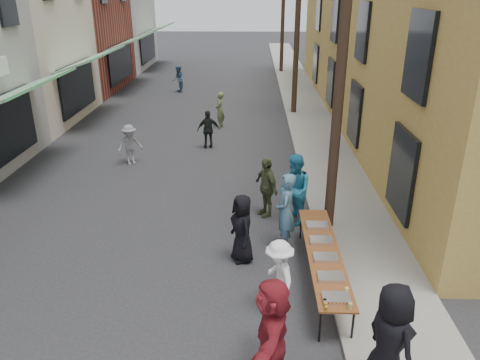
# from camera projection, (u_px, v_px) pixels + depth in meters

# --- Properties ---
(ground) EXTENTS (120.00, 120.00, 0.00)m
(ground) POSITION_uv_depth(u_px,v_px,m) (143.00, 293.00, 9.82)
(ground) COLOR #28282B
(ground) RESTS_ON ground
(sidewalk) EXTENTS (2.20, 60.00, 0.10)m
(sidewalk) POSITION_uv_depth(u_px,v_px,m) (307.00, 113.00, 23.50)
(sidewalk) COLOR gray
(sidewalk) RESTS_ON ground
(building_ochre) EXTENTS (10.00, 28.00, 10.00)m
(building_ochre) POSITION_uv_depth(u_px,v_px,m) (455.00, 9.00, 20.51)
(building_ochre) COLOR #B2803F
(building_ochre) RESTS_ON ground
(utility_pole_near) EXTENTS (0.26, 0.26, 9.00)m
(utility_pole_near) POSITION_uv_depth(u_px,v_px,m) (342.00, 55.00, 10.73)
(utility_pole_near) COLOR #2D2116
(utility_pole_near) RESTS_ON ground
(utility_pole_mid) EXTENTS (0.26, 0.26, 9.00)m
(utility_pole_mid) POSITION_uv_depth(u_px,v_px,m) (298.00, 19.00, 21.80)
(utility_pole_mid) COLOR #2D2116
(utility_pole_mid) RESTS_ON ground
(utility_pole_far) EXTENTS (0.26, 0.26, 9.00)m
(utility_pole_far) POSITION_uv_depth(u_px,v_px,m) (283.00, 8.00, 32.87)
(utility_pole_far) COLOR #2D2116
(utility_pole_far) RESTS_ON ground
(serving_table) EXTENTS (0.70, 4.00, 0.75)m
(serving_table) POSITION_uv_depth(u_px,v_px,m) (323.00, 253.00, 9.95)
(serving_table) COLOR brown
(serving_table) RESTS_ON ground
(catering_tray_sausage) EXTENTS (0.50, 0.33, 0.08)m
(catering_tray_sausage) POSITION_uv_depth(u_px,v_px,m) (336.00, 298.00, 8.40)
(catering_tray_sausage) COLOR maroon
(catering_tray_sausage) RESTS_ON serving_table
(catering_tray_foil_b) EXTENTS (0.50, 0.33, 0.08)m
(catering_tray_foil_b) POSITION_uv_depth(u_px,v_px,m) (331.00, 277.00, 9.00)
(catering_tray_foil_b) COLOR #B2B2B7
(catering_tray_foil_b) RESTS_ON serving_table
(catering_tray_buns) EXTENTS (0.50, 0.33, 0.08)m
(catering_tray_buns) POSITION_uv_depth(u_px,v_px,m) (326.00, 258.00, 9.64)
(catering_tray_buns) COLOR tan
(catering_tray_buns) RESTS_ON serving_table
(catering_tray_foil_d) EXTENTS (0.50, 0.33, 0.08)m
(catering_tray_foil_d) POSITION_uv_depth(u_px,v_px,m) (321.00, 241.00, 10.29)
(catering_tray_foil_d) COLOR #B2B2B7
(catering_tray_foil_d) RESTS_ON serving_table
(catering_tray_buns_end) EXTENTS (0.50, 0.33, 0.08)m
(catering_tray_buns_end) POSITION_uv_depth(u_px,v_px,m) (317.00, 225.00, 10.93)
(catering_tray_buns_end) COLOR tan
(catering_tray_buns_end) RESTS_ON serving_table
(condiment_jar_a) EXTENTS (0.07, 0.07, 0.08)m
(condiment_jar_a) POSITION_uv_depth(u_px,v_px,m) (326.00, 308.00, 8.13)
(condiment_jar_a) COLOR #A57F26
(condiment_jar_a) RESTS_ON serving_table
(condiment_jar_b) EXTENTS (0.07, 0.07, 0.08)m
(condiment_jar_b) POSITION_uv_depth(u_px,v_px,m) (325.00, 305.00, 8.22)
(condiment_jar_b) COLOR #A57F26
(condiment_jar_b) RESTS_ON serving_table
(condiment_jar_c) EXTENTS (0.07, 0.07, 0.08)m
(condiment_jar_c) POSITION_uv_depth(u_px,v_px,m) (325.00, 301.00, 8.31)
(condiment_jar_c) COLOR #A57F26
(condiment_jar_c) RESTS_ON serving_table
(cup_stack) EXTENTS (0.08, 0.08, 0.12)m
(cup_stack) POSITION_uv_depth(u_px,v_px,m) (350.00, 306.00, 8.15)
(cup_stack) COLOR tan
(cup_stack) RESTS_ON serving_table
(guest_front_a) EXTENTS (0.80, 0.95, 1.65)m
(guest_front_a) POSITION_uv_depth(u_px,v_px,m) (242.00, 228.00, 10.73)
(guest_front_a) COLOR black
(guest_front_a) RESTS_ON ground
(guest_front_b) EXTENTS (0.54, 0.75, 1.93)m
(guest_front_b) POSITION_uv_depth(u_px,v_px,m) (285.00, 212.00, 11.20)
(guest_front_b) COLOR teal
(guest_front_b) RESTS_ON ground
(guest_front_c) EXTENTS (0.97, 1.11, 1.93)m
(guest_front_c) POSITION_uv_depth(u_px,v_px,m) (295.00, 190.00, 12.41)
(guest_front_c) COLOR teal
(guest_front_c) RESTS_ON ground
(guest_front_d) EXTENTS (0.82, 1.12, 1.54)m
(guest_front_d) POSITION_uv_depth(u_px,v_px,m) (279.00, 277.00, 9.05)
(guest_front_d) COLOR white
(guest_front_d) RESTS_ON ground
(guest_front_e) EXTENTS (0.87, 1.06, 1.69)m
(guest_front_e) POSITION_uv_depth(u_px,v_px,m) (266.00, 187.00, 12.88)
(guest_front_e) COLOR #495330
(guest_front_e) RESTS_ON ground
(guest_queue_back) EXTENTS (0.67, 1.79, 1.90)m
(guest_queue_back) POSITION_uv_depth(u_px,v_px,m) (272.00, 332.00, 7.35)
(guest_queue_back) COLOR maroon
(guest_queue_back) RESTS_ON ground
(server) EXTENTS (0.96, 1.13, 1.95)m
(server) POSITION_uv_depth(u_px,v_px,m) (390.00, 342.00, 6.96)
(server) COLOR black
(server) RESTS_ON sidewalk
(passerby_left) EXTENTS (1.08, 0.98, 1.45)m
(passerby_left) POSITION_uv_depth(u_px,v_px,m) (130.00, 145.00, 16.67)
(passerby_left) COLOR gray
(passerby_left) RESTS_ON ground
(passerby_mid) EXTENTS (0.95, 0.57, 1.51)m
(passerby_mid) POSITION_uv_depth(u_px,v_px,m) (208.00, 130.00, 18.29)
(passerby_mid) COLOR black
(passerby_mid) RESTS_ON ground
(passerby_right) EXTENTS (0.48, 0.64, 1.61)m
(passerby_right) POSITION_uv_depth(u_px,v_px,m) (220.00, 110.00, 20.95)
(passerby_right) COLOR #5E6C3E
(passerby_right) RESTS_ON ground
(passerby_far) EXTENTS (0.82, 0.93, 1.59)m
(passerby_far) POSITION_uv_depth(u_px,v_px,m) (179.00, 79.00, 27.86)
(passerby_far) COLOR #455F86
(passerby_far) RESTS_ON ground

